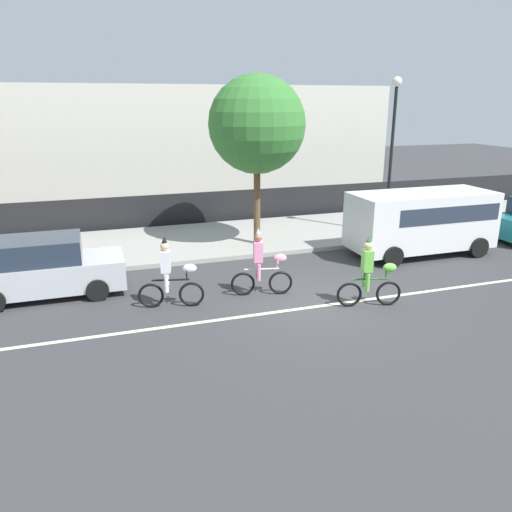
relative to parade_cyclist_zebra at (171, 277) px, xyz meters
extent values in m
plane|color=#38383A|center=(3.84, -0.69, -0.84)|extent=(80.00, 80.00, 0.00)
cube|color=beige|center=(3.84, -1.19, -0.84)|extent=(36.00, 0.14, 0.01)
cube|color=#9E9B93|center=(3.84, 5.81, -0.77)|extent=(60.00, 5.00, 0.15)
cube|color=black|center=(3.84, 8.71, -0.14)|extent=(40.00, 0.08, 1.40)
cube|color=beige|center=(0.59, 17.31, 2.12)|extent=(28.00, 8.00, 5.93)
torus|color=black|center=(0.50, -0.12, -0.51)|extent=(0.67, 0.22, 0.67)
torus|color=black|center=(-0.53, 0.12, -0.51)|extent=(0.67, 0.22, 0.67)
cylinder|color=black|center=(-0.01, 0.00, -0.09)|extent=(0.95, 0.27, 0.05)
cylinder|color=black|center=(-0.16, 0.04, 0.00)|extent=(0.04, 0.04, 0.18)
cylinder|color=black|center=(0.40, -0.09, 0.02)|extent=(0.04, 0.04, 0.23)
cylinder|color=black|center=(0.40, -0.09, 0.14)|extent=(0.14, 0.49, 0.03)
ellipsoid|color=white|center=(0.48, -0.11, 0.21)|extent=(0.40, 0.28, 0.24)
cube|color=white|center=(-0.11, 0.03, 0.42)|extent=(0.31, 0.37, 0.56)
sphere|color=beige|center=(-0.11, 0.03, 0.82)|extent=(0.22, 0.22, 0.22)
cone|color=black|center=(-0.11, 0.03, 1.00)|extent=(0.14, 0.14, 0.16)
cylinder|color=white|center=(-0.14, -0.11, -0.13)|extent=(0.11, 0.11, 0.48)
cylinder|color=white|center=(-0.08, 0.16, -0.13)|extent=(0.11, 0.11, 0.48)
torus|color=black|center=(3.02, -0.04, -0.51)|extent=(0.67, 0.22, 0.67)
torus|color=black|center=(2.00, 0.19, -0.51)|extent=(0.67, 0.22, 0.67)
cylinder|color=silver|center=(2.51, 0.07, -0.09)|extent=(0.95, 0.27, 0.05)
cylinder|color=silver|center=(2.36, 0.11, 0.00)|extent=(0.04, 0.04, 0.18)
cylinder|color=silver|center=(2.92, -0.02, 0.02)|extent=(0.04, 0.04, 0.23)
cylinder|color=silver|center=(2.92, -0.02, 0.14)|extent=(0.14, 0.49, 0.03)
ellipsoid|color=pink|center=(3.00, -0.04, 0.21)|extent=(0.40, 0.28, 0.24)
cube|color=pink|center=(2.41, 0.10, 0.42)|extent=(0.31, 0.37, 0.56)
sphere|color=#9E7051|center=(2.41, 0.10, 0.82)|extent=(0.22, 0.22, 0.22)
cone|color=silver|center=(2.41, 0.10, 1.00)|extent=(0.14, 0.14, 0.16)
cylinder|color=pink|center=(2.38, -0.04, -0.13)|extent=(0.11, 0.11, 0.48)
cylinder|color=pink|center=(2.44, 0.23, -0.13)|extent=(0.11, 0.11, 0.48)
torus|color=black|center=(5.43, -1.68, -0.51)|extent=(0.67, 0.23, 0.67)
torus|color=black|center=(4.41, -1.43, -0.51)|extent=(0.67, 0.23, 0.67)
cylinder|color=#266626|center=(4.92, -1.56, -0.09)|extent=(0.95, 0.28, 0.05)
cylinder|color=#266626|center=(4.77, -1.52, 0.00)|extent=(0.04, 0.04, 0.18)
cylinder|color=#266626|center=(5.33, -1.66, 0.02)|extent=(0.04, 0.04, 0.23)
cylinder|color=#266626|center=(5.33, -1.66, 0.14)|extent=(0.15, 0.49, 0.03)
ellipsoid|color=#72CC4C|center=(5.41, -1.68, 0.21)|extent=(0.40, 0.28, 0.24)
cube|color=#72CC4C|center=(4.82, -1.54, 0.42)|extent=(0.31, 0.37, 0.56)
sphere|color=beige|center=(4.82, -1.54, 0.82)|extent=(0.22, 0.22, 0.22)
cone|color=#266626|center=(4.82, -1.54, 1.00)|extent=(0.14, 0.14, 0.16)
cylinder|color=#72CC4C|center=(4.79, -1.67, -0.13)|extent=(0.11, 0.11, 0.48)
cylinder|color=#72CC4C|center=(4.85, -1.40, -0.13)|extent=(0.11, 0.11, 0.48)
cube|color=white|center=(9.01, 2.01, 0.39)|extent=(5.00, 2.00, 1.90)
cube|color=#283342|center=(9.41, 2.01, 0.74)|extent=(3.90, 2.02, 0.56)
cylinder|color=black|center=(10.71, 1.01, -0.49)|extent=(0.70, 0.22, 0.70)
cylinder|color=black|center=(10.71, 3.01, -0.49)|extent=(0.70, 0.22, 0.70)
cylinder|color=black|center=(7.31, 1.01, -0.49)|extent=(0.70, 0.22, 0.70)
cylinder|color=black|center=(7.31, 3.01, -0.49)|extent=(0.70, 0.22, 0.70)
cube|color=#B7BABF|center=(-3.11, 1.93, -0.24)|extent=(4.10, 1.72, 0.80)
cube|color=#232D3D|center=(-3.21, 1.93, 0.48)|extent=(2.10, 1.58, 0.64)
cylinder|color=black|center=(-1.84, 1.07, -0.54)|extent=(0.60, 0.20, 0.60)
cylinder|color=black|center=(-1.84, 2.79, -0.54)|extent=(0.60, 0.20, 0.60)
cylinder|color=black|center=(-4.38, 2.79, -0.54)|extent=(0.60, 0.20, 0.60)
cylinder|color=black|center=(13.40, 2.93, -0.54)|extent=(0.60, 0.20, 0.60)
cylinder|color=black|center=(9.23, 4.49, 2.06)|extent=(0.12, 0.12, 5.50)
sphere|color=#EAEACC|center=(9.23, 4.49, 4.99)|extent=(0.36, 0.36, 0.36)
cylinder|color=brown|center=(3.87, 4.58, 0.84)|extent=(0.24, 0.24, 3.06)
sphere|color=#387A33|center=(3.87, 4.58, 3.55)|extent=(3.37, 3.37, 3.37)
camera|label=1|loc=(-1.72, -12.18, 4.36)|focal=35.00mm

